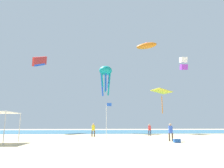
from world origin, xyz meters
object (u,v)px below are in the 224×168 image
object	(u,v)px
person_near_tent	(171,131)
kite_box_white	(183,63)
person_leftmost	(93,129)
person_central	(150,129)
kite_octopus_teal	(106,72)
banner_flag	(107,117)
cooler_box	(177,141)
kite_parafoil_red	(40,61)
kite_inflatable_orange	(146,46)
kite_diamond_yellow	(162,92)

from	to	relation	value
person_near_tent	kite_box_white	bearing A→B (deg)	55.28
person_leftmost	kite_box_white	world-z (taller)	kite_box_white
person_central	kite_octopus_teal	xyz separation A→B (m)	(-5.76, 10.76, 10.80)
banner_flag	kite_box_white	size ratio (longest dim) A/B	1.97
person_central	cooler_box	world-z (taller)	person_central
kite_octopus_teal	kite_box_white	distance (m)	16.65
kite_octopus_teal	kite_parafoil_red	world-z (taller)	kite_parafoil_red
banner_flag	kite_parafoil_red	xyz separation A→B (m)	(-13.59, 20.60, 12.63)
person_near_tent	cooler_box	distance (m)	1.73
kite_inflatable_orange	kite_octopus_teal	bearing A→B (deg)	36.21
person_near_tent	kite_octopus_teal	distance (m)	23.67
banner_flag	person_near_tent	bearing A→B (deg)	-33.98
person_central	banner_flag	distance (m)	8.58
person_near_tent	kite_box_white	world-z (taller)	kite_box_white
person_leftmost	kite_box_white	xyz separation A→B (m)	(12.34, -0.41, 8.86)
person_near_tent	kite_diamond_yellow	bearing A→B (deg)	73.54
kite_box_white	banner_flag	bearing A→B (deg)	21.32
person_near_tent	person_leftmost	size ratio (longest dim) A/B	0.96
kite_parafoil_red	person_central	bearing A→B (deg)	63.98
person_near_tent	person_leftmost	bearing A→B (deg)	132.20
kite_octopus_teal	kite_parafoil_red	distance (m)	15.00
person_near_tent	banner_flag	xyz separation A→B (m)	(-5.78, 3.90, 1.38)
banner_flag	kite_octopus_teal	world-z (taller)	kite_octopus_teal
person_central	kite_inflatable_orange	bearing A→B (deg)	-63.71
person_central	kite_diamond_yellow	size ratio (longest dim) A/B	0.38
kite_inflatable_orange	kite_parafoil_red	distance (m)	23.14
cooler_box	person_central	bearing A→B (deg)	87.44
kite_inflatable_orange	kite_diamond_yellow	world-z (taller)	kite_inflatable_orange
kite_octopus_teal	kite_box_white	xyz separation A→B (m)	(10.31, -12.94, -1.89)
banner_flag	kite_diamond_yellow	bearing A→B (deg)	50.82
person_near_tent	banner_flag	distance (m)	7.11
person_central	kite_inflatable_orange	xyz separation A→B (m)	(2.90, 11.66, 16.96)
person_leftmost	banner_flag	distance (m)	4.46
cooler_box	kite_box_white	size ratio (longest dim) A/B	0.29
kite_box_white	kite_inflatable_orange	distance (m)	16.09
kite_diamond_yellow	person_central	bearing A→B (deg)	-48.04
person_leftmost	kite_diamond_yellow	distance (m)	16.18
banner_flag	cooler_box	size ratio (longest dim) A/B	6.85
person_near_tent	cooler_box	world-z (taller)	person_near_tent
kite_octopus_teal	kite_diamond_yellow	bearing A→B (deg)	127.87
kite_octopus_teal	kite_box_white	world-z (taller)	kite_octopus_teal
cooler_box	person_near_tent	bearing A→B (deg)	88.18
person_leftmost	person_central	world-z (taller)	person_leftmost
person_central	cooler_box	distance (m)	11.21
cooler_box	kite_diamond_yellow	distance (m)	20.15
cooler_box	kite_box_white	bearing A→B (deg)	60.69
kite_parafoil_red	kite_diamond_yellow	xyz separation A→B (m)	(24.05, -7.77, -7.74)
cooler_box	kite_octopus_teal	world-z (taller)	kite_octopus_teal
person_near_tent	kite_box_white	distance (m)	12.64
person_central	kite_inflatable_orange	distance (m)	20.78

